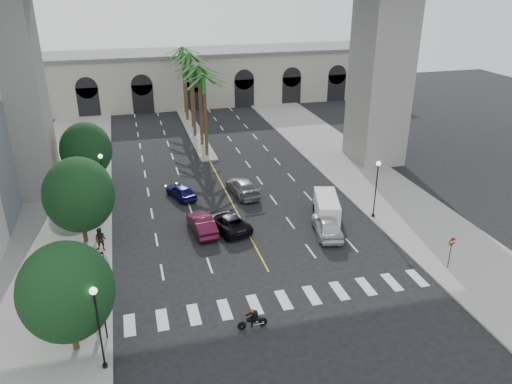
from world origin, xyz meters
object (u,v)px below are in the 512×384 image
(motorcycle_rider, at_px, (253,319))
(pedestrian_a, at_px, (103,300))
(car_c, at_px, (228,222))
(lamp_post_right, at_px, (376,184))
(do_not_enter_sign, at_px, (451,247))
(pedestrian_b, at_px, (101,240))
(lamp_post_left_near, at_px, (98,322))
(car_d, at_px, (243,187))
(car_e, at_px, (181,191))
(traffic_signal_far, at_px, (103,268))
(car_b, at_px, (202,224))
(car_a, at_px, (327,225))
(cargo_van, at_px, (327,207))
(lamp_post_left_far, at_px, (103,177))
(traffic_signal_near, at_px, (102,304))

(motorcycle_rider, relative_size, pedestrian_a, 1.19)
(car_c, height_order, pedestrian_a, pedestrian_a)
(lamp_post_right, distance_m, do_not_enter_sign, 9.23)
(car_c, xyz_separation_m, pedestrian_b, (-10.24, -1.12, 0.37))
(lamp_post_left_near, relative_size, motorcycle_rider, 2.84)
(car_d, relative_size, do_not_enter_sign, 2.06)
(lamp_post_left_near, relative_size, car_e, 1.31)
(traffic_signal_far, height_order, car_b, traffic_signal_far)
(motorcycle_rider, relative_size, do_not_enter_sign, 0.72)
(motorcycle_rider, bearing_deg, car_e, 93.17)
(car_a, distance_m, cargo_van, 2.78)
(car_a, bearing_deg, cargo_van, -100.22)
(car_c, distance_m, pedestrian_b, 10.31)
(lamp_post_right, relative_size, do_not_enter_sign, 2.04)
(car_b, bearing_deg, lamp_post_right, 169.33)
(pedestrian_a, distance_m, pedestrian_b, 7.87)
(cargo_van, height_order, pedestrian_a, cargo_van)
(car_e, bearing_deg, lamp_post_left_near, 52.49)
(lamp_post_left_far, distance_m, car_b, 10.53)
(lamp_post_left_far, height_order, car_b, lamp_post_left_far)
(lamp_post_left_far, xyz_separation_m, traffic_signal_near, (0.10, -18.50, -0.71))
(lamp_post_left_far, relative_size, lamp_post_right, 1.00)
(traffic_signal_near, xyz_separation_m, pedestrian_a, (-0.20, 2.77, -1.57))
(car_b, distance_m, pedestrian_b, 8.15)
(cargo_van, height_order, do_not_enter_sign, do_not_enter_sign)
(motorcycle_rider, bearing_deg, car_d, 76.20)
(motorcycle_rider, distance_m, car_e, 20.48)
(do_not_enter_sign, bearing_deg, traffic_signal_near, 168.48)
(lamp_post_left_near, relative_size, car_b, 1.14)
(motorcycle_rider, xyz_separation_m, car_d, (4.17, 19.72, 0.17))
(traffic_signal_near, height_order, traffic_signal_far, same)
(cargo_van, distance_m, do_not_enter_sign, 11.30)
(lamp_post_left_far, height_order, lamp_post_right, same)
(pedestrian_b, bearing_deg, cargo_van, 20.26)
(do_not_enter_sign, bearing_deg, car_d, 108.44)
(car_a, relative_size, car_b, 1.06)
(car_b, bearing_deg, motorcycle_rider, 88.58)
(lamp_post_right, relative_size, cargo_van, 1.02)
(lamp_post_left_far, height_order, cargo_van, lamp_post_left_far)
(car_d, relative_size, car_e, 1.32)
(lamp_post_right, bearing_deg, car_e, 151.24)
(lamp_post_left_near, distance_m, car_a, 21.07)
(lamp_post_left_near, bearing_deg, lamp_post_right, 29.69)
(motorcycle_rider, height_order, pedestrian_b, pedestrian_b)
(pedestrian_b, bearing_deg, do_not_enter_sign, -2.26)
(car_d, distance_m, pedestrian_b, 15.42)
(motorcycle_rider, relative_size, car_b, 0.40)
(lamp_post_left_far, relative_size, pedestrian_b, 2.86)
(pedestrian_b, bearing_deg, motorcycle_rider, -34.25)
(car_b, relative_size, car_d, 0.87)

